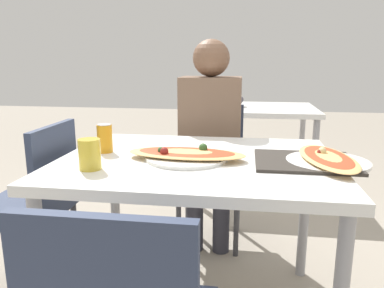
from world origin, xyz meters
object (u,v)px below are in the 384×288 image
(chair_far_seated, at_px, (211,163))
(pizza_second, at_px, (328,159))
(dining_table, at_px, (197,175))
(soda_can, at_px, (105,138))
(person_seated, at_px, (210,129))
(pizza_main, at_px, (186,155))
(drink_glass, at_px, (90,154))
(chair_side_left, at_px, (34,201))

(chair_far_seated, distance_m, pizza_second, 0.98)
(pizza_second, bearing_deg, dining_table, 178.18)
(soda_can, bearing_deg, person_seated, 56.79)
(soda_can, xyz_separation_m, pizza_second, (0.93, -0.05, -0.04))
(person_seated, bearing_deg, chair_far_seated, -90.00)
(pizza_main, relative_size, soda_can, 4.00)
(pizza_main, bearing_deg, dining_table, 33.10)
(dining_table, height_order, drink_glass, drink_glass)
(dining_table, xyz_separation_m, pizza_second, (0.52, -0.02, 0.09))
(drink_glass, bearing_deg, pizza_second, 13.03)
(pizza_second, bearing_deg, pizza_main, -178.93)
(chair_far_seated, xyz_separation_m, chair_side_left, (-0.75, -0.76, 0.00))
(soda_can, distance_m, pizza_second, 0.94)
(chair_far_seated, relative_size, drink_glass, 7.39)
(person_seated, height_order, soda_can, person_seated)
(chair_side_left, xyz_separation_m, drink_glass, (0.39, -0.23, 0.29))
(person_seated, xyz_separation_m, soda_can, (-0.41, -0.62, 0.06))
(chair_far_seated, relative_size, soda_can, 6.82)
(person_seated, distance_m, pizza_second, 0.86)
(chair_far_seated, relative_size, person_seated, 0.68)
(dining_table, bearing_deg, pizza_second, -1.82)
(drink_glass, bearing_deg, chair_side_left, 149.46)
(chair_far_seated, distance_m, pizza_main, 0.83)
(chair_far_seated, bearing_deg, pizza_second, 124.07)
(person_seated, relative_size, pizza_main, 2.49)
(dining_table, relative_size, chair_side_left, 1.33)
(chair_side_left, relative_size, person_seated, 0.68)
(dining_table, relative_size, chair_far_seated, 1.33)
(pizza_main, relative_size, drink_glass, 4.33)
(chair_side_left, distance_m, pizza_second, 1.31)
(person_seated, relative_size, pizza_second, 2.70)
(person_seated, relative_size, soda_can, 9.97)
(pizza_main, xyz_separation_m, soda_can, (-0.37, 0.06, 0.04))
(dining_table, relative_size, pizza_main, 2.28)
(chair_side_left, bearing_deg, chair_far_seated, -44.83)
(person_seated, height_order, drink_glass, person_seated)
(soda_can, relative_size, pizza_second, 0.27)
(person_seated, bearing_deg, drink_glass, 67.52)
(dining_table, height_order, person_seated, person_seated)
(dining_table, xyz_separation_m, chair_side_left, (-0.76, 0.01, -0.16))
(person_seated, distance_m, drink_glass, 0.95)
(chair_far_seated, bearing_deg, person_seated, 90.00)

